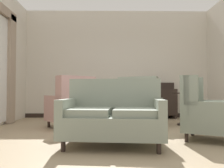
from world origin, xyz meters
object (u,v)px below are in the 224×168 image
object	(u,v)px
settee	(113,117)
armchair_back_corner	(71,106)
armchair_foreground_right	(140,106)
porcelain_vase	(115,97)
side_table	(183,106)
coffee_table	(118,110)
armchair_far_left	(205,113)
sideboard	(157,101)

from	to	relation	value
settee	armchair_back_corner	distance (m)	1.85
armchair_foreground_right	armchair_back_corner	bearing A→B (deg)	32.98
porcelain_vase	side_table	distance (m)	1.96
coffee_table	armchair_far_left	world-z (taller)	armchair_far_left
armchair_far_left	sideboard	xyz separation A→B (m)	(-0.12, 3.06, 0.05)
porcelain_vase	armchair_back_corner	bearing A→B (deg)	139.48
armchair_back_corner	armchair_far_left	distance (m)	2.65
coffee_table	armchair_far_left	xyz separation A→B (m)	(1.37, -0.47, 0.00)
sideboard	armchair_back_corner	bearing A→B (deg)	-141.09
porcelain_vase	armchair_far_left	world-z (taller)	armchair_far_left
porcelain_vase	armchair_far_left	distance (m)	1.53
side_table	armchair_back_corner	bearing A→B (deg)	-172.23
coffee_table	armchair_foreground_right	world-z (taller)	armchair_foreground_right
armchair_back_corner	armchair_foreground_right	world-z (taller)	armchair_foreground_right
armchair_far_left	sideboard	world-z (taller)	sideboard
porcelain_vase	settee	world-z (taller)	settee
side_table	armchair_far_left	bearing A→B (deg)	-96.20
porcelain_vase	armchair_back_corner	distance (m)	1.21
armchair_back_corner	porcelain_vase	bearing A→B (deg)	100.46
armchair_far_left	armchair_foreground_right	distance (m)	1.77
coffee_table	porcelain_vase	xyz separation A→B (m)	(-0.05, 0.04, 0.25)
armchair_foreground_right	porcelain_vase	bearing A→B (deg)	82.54
coffee_table	armchair_back_corner	bearing A→B (deg)	139.67
armchair_back_corner	armchair_foreground_right	size ratio (longest dim) A/B	1.01
porcelain_vase	coffee_table	bearing A→B (deg)	-36.88
settee	coffee_table	bearing A→B (deg)	88.81
porcelain_vase	side_table	world-z (taller)	porcelain_vase
settee	armchair_far_left	distance (m)	1.51
sideboard	porcelain_vase	bearing A→B (deg)	-116.96
armchair_foreground_right	side_table	bearing A→B (deg)	-155.09
settee	sideboard	world-z (taller)	sideboard
armchair_back_corner	sideboard	xyz separation A→B (m)	(2.20, 1.77, 0.02)
settee	armchair_foreground_right	size ratio (longest dim) A/B	1.33
sideboard	coffee_table	bearing A→B (deg)	-115.67
armchair_far_left	side_table	world-z (taller)	armchair_far_left
armchair_far_left	settee	bearing A→B (deg)	131.69
porcelain_vase	armchair_back_corner	xyz separation A→B (m)	(-0.90, 0.77, -0.22)
settee	sideboard	distance (m)	3.67
coffee_table	settee	distance (m)	0.83
coffee_table	porcelain_vase	distance (m)	0.25
porcelain_vase	armchair_foreground_right	xyz separation A→B (m)	(0.60, 1.06, -0.23)
armchair_far_left	porcelain_vase	bearing A→B (deg)	98.29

